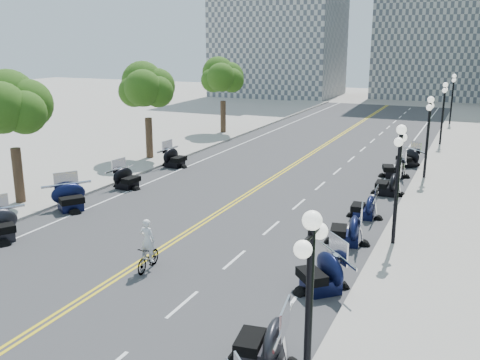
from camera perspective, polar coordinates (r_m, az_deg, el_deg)
The scene contains 44 objects.
ground at distance 22.51m, azimuth -8.07°, elevation -7.11°, with size 160.00×160.00×0.00m, color gray.
road at distance 30.95m, azimuth 1.82°, elevation -0.88°, with size 16.00×90.00×0.01m, color #333335.
centerline_yellow_a at distance 30.99m, azimuth 1.62°, elevation -0.84°, with size 0.12×90.00×0.00m, color yellow.
centerline_yellow_b at distance 30.90m, azimuth 2.03°, elevation -0.89°, with size 0.12×90.00×0.00m, color yellow.
edge_line_north at distance 29.21m, azimuth 13.51°, elevation -2.23°, with size 0.12×90.00×0.00m, color white.
edge_line_south at distance 33.83m, azimuth -8.24°, elevation 0.34°, with size 0.12×90.00×0.00m, color white.
lane_dash_5 at distance 17.87m, azimuth -6.15°, elevation -13.04°, with size 0.12×2.00×0.00m, color white.
lane_dash_6 at distance 21.07m, azimuth -0.60°, elevation -8.48°, with size 0.12×2.00×0.00m, color white.
lane_dash_7 at distance 24.50m, azimuth 3.36°, elevation -5.12°, with size 0.12×2.00×0.00m, color white.
lane_dash_8 at distance 28.09m, azimuth 6.30°, elevation -2.58°, with size 0.12×2.00×0.00m, color white.
lane_dash_9 at distance 31.77m, azimuth 8.55°, elevation -0.61°, with size 0.12×2.00×0.00m, color white.
lane_dash_10 at distance 35.52m, azimuth 10.34°, elevation 0.94°, with size 0.12×2.00×0.00m, color white.
lane_dash_11 at distance 39.32m, azimuth 11.78°, elevation 2.19°, with size 0.12×2.00×0.00m, color white.
lane_dash_12 at distance 43.16m, azimuth 12.96°, elevation 3.22°, with size 0.12×2.00×0.00m, color white.
lane_dash_13 at distance 47.02m, azimuth 13.96°, elevation 4.09°, with size 0.12×2.00×0.00m, color white.
lane_dash_14 at distance 50.91m, azimuth 14.81°, elevation 4.81°, with size 0.12×2.00×0.00m, color white.
lane_dash_15 at distance 54.81m, azimuth 15.53°, elevation 5.44°, with size 0.12×2.00×0.00m, color white.
lane_dash_16 at distance 58.73m, azimuth 16.16°, elevation 5.98°, with size 0.12×2.00×0.00m, color white.
lane_dash_17 at distance 62.65m, azimuth 16.72°, elevation 6.45°, with size 0.12×2.00×0.00m, color white.
lane_dash_18 at distance 66.59m, azimuth 17.20°, elevation 6.87°, with size 0.12×2.00×0.00m, color white.
lane_dash_19 at distance 70.53m, azimuth 17.64°, elevation 7.24°, with size 0.12×2.00×0.00m, color white.
sidewalk_north at distance 28.77m, azimuth 21.55°, elevation -2.99°, with size 5.00×90.00×0.15m, color #9E9991.
sidewalk_south at distance 36.14m, azimuth -13.74°, elevation 1.09°, with size 5.00×90.00×0.15m, color #9E9991.
distant_block_a at distance 84.94m, azimuth 4.26°, elevation 17.80°, with size 18.00×14.00×26.00m, color gray.
street_lamp_1 at distance 11.47m, azimuth 7.30°, elevation -15.23°, with size 0.50×1.20×4.90m, color black, non-canonical shape.
street_lamp_2 at distance 22.47m, azimuth 16.41°, elevation -0.63°, with size 0.50×1.20×4.90m, color black, non-canonical shape.
street_lamp_3 at distance 34.15m, azimuth 19.36°, elevation 4.24°, with size 0.50×1.20×4.90m, color black, non-canonical shape.
street_lamp_4 at distance 46.00m, azimuth 20.81°, elevation 6.60°, with size 0.50×1.20×4.90m, color black, non-canonical shape.
street_lamp_5 at distance 57.91m, azimuth 21.67°, elevation 8.00°, with size 0.50×1.20×4.90m, color black, non-canonical shape.
tree_2 at distance 29.19m, azimuth -23.19°, elevation 6.52°, with size 4.80×4.80×9.20m, color #235619, non-canonical shape.
tree_3 at distance 38.28m, azimuth -9.87°, elevation 9.14°, with size 4.80×4.80×9.20m, color #235619, non-canonical shape.
tree_4 at distance 48.65m, azimuth -1.84°, elevation 10.48°, with size 4.80×4.80×9.20m, color #235619, non-canonical shape.
motorcycle_n_4 at distance 14.62m, azimuth 2.37°, elevation -16.53°, with size 2.07×2.07×1.45m, color black, non-canonical shape.
motorcycle_n_5 at distance 18.53m, azimuth 8.64°, elevation -9.51°, with size 2.17×2.17×1.52m, color black, non-canonical shape.
motorcycle_n_6 at distance 22.83m, azimuth 11.31°, elevation -5.03°, with size 2.03×2.03×1.42m, color black, non-canonical shape.
motorcycle_n_7 at distance 26.33m, azimuth 13.12°, elevation -2.62°, with size 1.85×1.85×1.29m, color black, non-canonical shape.
motorcycle_n_8 at distance 30.57m, azimuth 15.52°, elevation -0.24°, with size 2.04×2.04×1.42m, color black, non-canonical shape.
motorcycle_n_9 at distance 34.59m, azimuth 16.10°, elevation 1.44°, with size 2.07×2.07×1.45m, color black, non-canonical shape.
motorcycle_n_10 at distance 37.89m, azimuth 17.49°, elevation 2.39°, with size 1.96×1.96×1.37m, color black, non-canonical shape.
motorcycle_s_6 at distance 28.11m, azimuth -17.68°, elevation -1.61°, with size 2.15×2.15×1.50m, color black, non-canonical shape.
motorcycle_s_7 at distance 31.44m, azimuth -11.99°, elevation 0.33°, with size 1.96×1.96×1.37m, color black, non-canonical shape.
motorcycle_s_8 at distance 36.28m, azimuth -6.99°, elevation 2.50°, with size 2.05×2.05×1.44m, color black, non-canonical shape.
bicycle at distance 20.33m, azimuth -9.77°, elevation -8.16°, with size 0.45×1.61×0.97m, color #A51414.
cyclist_rider at distance 19.86m, azimuth -9.93°, elevation -4.69°, with size 0.60×0.39×1.64m, color beige.
Camera 1 is at (11.38, -17.56, 8.29)m, focal length 40.00 mm.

